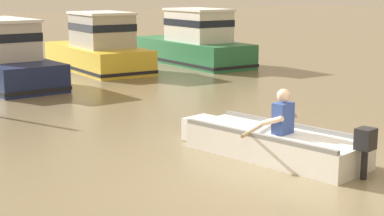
# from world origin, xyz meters

# --- Properties ---
(ground_plane) EXTENTS (120.00, 120.00, 0.00)m
(ground_plane) POSITION_xyz_m (0.00, 0.00, 0.00)
(ground_plane) COLOR #7A6B4C
(rowboat_with_person) EXTENTS (1.82, 3.71, 1.19)m
(rowboat_with_person) POSITION_xyz_m (0.68, 1.00, 0.25)
(rowboat_with_person) COLOR white
(rowboat_with_person) RESTS_ON ground
(moored_boat_yellow) EXTENTS (2.08, 5.06, 1.98)m
(moored_boat_yellow) POSITION_xyz_m (2.81, 12.47, 0.73)
(moored_boat_yellow) COLOR gold
(moored_boat_yellow) RESTS_ON ground
(moored_boat_green) EXTENTS (1.98, 5.61, 2.03)m
(moored_boat_green) POSITION_xyz_m (6.41, 12.10, 0.75)
(moored_boat_green) COLOR #287042
(moored_boat_green) RESTS_ON ground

